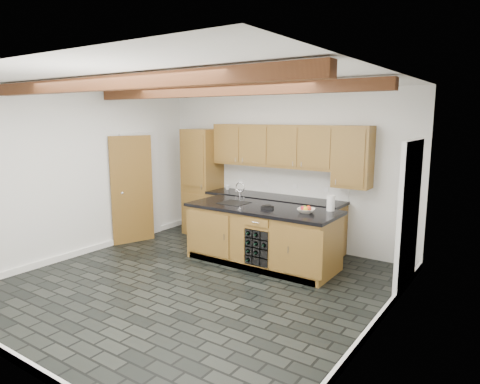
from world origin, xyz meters
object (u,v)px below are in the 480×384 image
object	(u,v)px
kitchen_scale	(267,207)
paper_towel	(331,203)
island	(262,236)
fruit_bowl	(306,211)

from	to	relation	value
kitchen_scale	paper_towel	distance (m)	0.97
island	fruit_bowl	xyz separation A→B (m)	(0.75, 0.03, 0.50)
fruit_bowl	paper_towel	size ratio (longest dim) A/B	1.10
island	kitchen_scale	xyz separation A→B (m)	(0.13, -0.05, 0.49)
island	kitchen_scale	distance (m)	0.51
fruit_bowl	island	bearing A→B (deg)	-177.51
island	kitchen_scale	size ratio (longest dim) A/B	12.00
island	paper_towel	size ratio (longest dim) A/B	10.45
fruit_bowl	paper_towel	distance (m)	0.42
kitchen_scale	fruit_bowl	bearing A→B (deg)	-7.16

